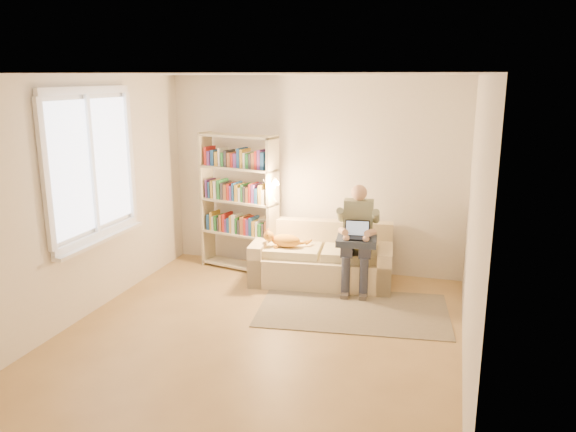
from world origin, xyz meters
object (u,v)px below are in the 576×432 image
(sofa, at_px, (322,261))
(cat, at_px, (288,240))
(laptop, at_px, (353,233))
(person, at_px, (357,232))
(bookshelf, at_px, (239,196))

(sofa, height_order, cat, sofa)
(cat, xyz_separation_m, laptop, (0.84, -0.05, 0.17))
(person, distance_m, laptop, 0.12)
(laptop, bearing_deg, person, 67.93)
(sofa, relative_size, person, 1.42)
(laptop, bearing_deg, sofa, 148.03)
(person, xyz_separation_m, laptop, (-0.03, -0.12, 0.01))
(laptop, distance_m, bookshelf, 1.69)
(sofa, bearing_deg, cat, -165.21)
(person, relative_size, laptop, 4.01)
(sofa, xyz_separation_m, laptop, (0.43, -0.21, 0.47))
(laptop, relative_size, bookshelf, 0.17)
(sofa, distance_m, laptop, 0.67)
(cat, height_order, bookshelf, bookshelf)
(sofa, bearing_deg, bookshelf, 165.50)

